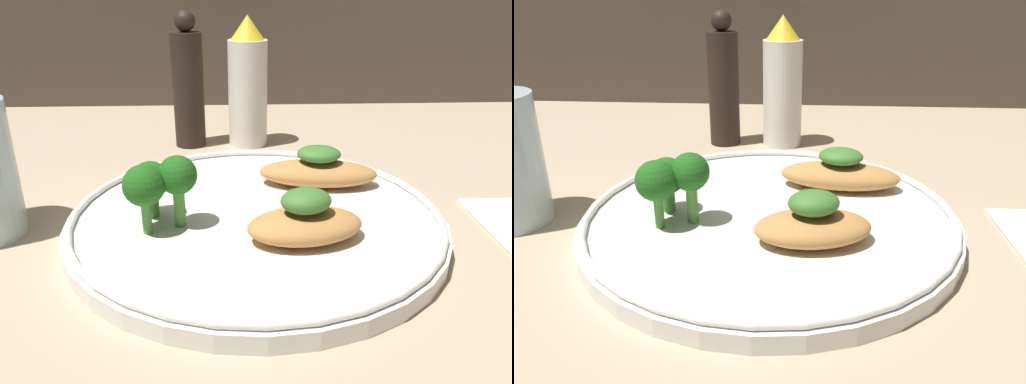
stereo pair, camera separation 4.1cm
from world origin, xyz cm
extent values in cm
cube|color=tan|center=(0.00, 0.00, -0.50)|extent=(180.00, 180.00, 1.00)
cylinder|color=white|center=(0.00, 0.00, 0.70)|extent=(31.35, 31.35, 1.40)
torus|color=white|center=(0.00, 0.00, 1.70)|extent=(30.75, 30.75, 0.60)
ellipsoid|color=#BC7F42|center=(3.51, -4.53, 2.54)|extent=(9.58, 6.58, 2.28)
ellipsoid|color=#3D752D|center=(3.51, -4.53, 4.60)|extent=(4.28, 3.64, 1.84)
ellipsoid|color=#BC7F42|center=(6.17, 6.12, 2.59)|extent=(11.63, 6.02, 2.38)
ellipsoid|color=#3D752D|center=(6.17, 6.12, 4.52)|extent=(4.47, 3.75, 1.49)
cylinder|color=#4C8E38|center=(-6.15, -1.87, 3.04)|extent=(0.91, 0.91, 3.28)
sphere|color=#1E5B19|center=(-6.15, -1.87, 5.76)|extent=(3.09, 3.09, 3.09)
cylinder|color=#4C8E38|center=(-8.59, 0.03, 2.48)|extent=(1.04, 1.04, 2.15)
sphere|color=#1E5B19|center=(-8.59, 0.03, 4.64)|extent=(3.10, 3.10, 3.10)
cylinder|color=#4C8E38|center=(-8.58, -3.02, 2.84)|extent=(0.74, 0.74, 2.88)
sphere|color=#1E5B19|center=(-8.58, -3.02, 5.40)|extent=(3.22, 3.22, 3.22)
cylinder|color=white|center=(0.19, 23.37, 6.45)|extent=(4.80, 4.80, 12.89)
cone|color=yellow|center=(0.19, 23.37, 14.31)|extent=(4.08, 4.08, 2.84)
cylinder|color=black|center=(-7.28, 23.37, 6.90)|extent=(3.79, 3.79, 13.80)
sphere|color=black|center=(-7.28, 23.37, 15.03)|extent=(2.46, 2.46, 2.46)
camera|label=1|loc=(-1.63, -37.83, 19.88)|focal=35.00mm
camera|label=2|loc=(2.49, -37.78, 19.88)|focal=35.00mm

